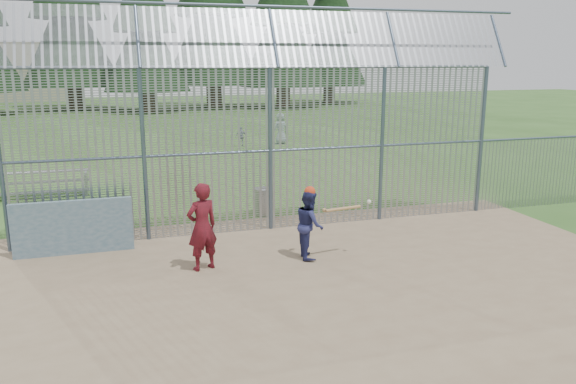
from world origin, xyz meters
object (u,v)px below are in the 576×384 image
object	(u,v)px
trash_can	(264,201)
bleacher	(39,183)
batter	(310,224)
onlooker	(202,227)
dugout_wall	(73,227)

from	to	relation	value
trash_can	bleacher	xyz separation A→B (m)	(-6.19, 4.11, 0.03)
batter	bleacher	bearing A→B (deg)	46.87
onlooker	bleacher	xyz separation A→B (m)	(-3.97, 7.84, -0.51)
trash_can	bleacher	world-z (taller)	trash_can
dugout_wall	bleacher	distance (m)	6.26
batter	onlooker	bearing A→B (deg)	99.46
batter	onlooker	size ratio (longest dim) A/B	0.82
batter	dugout_wall	bearing A→B (deg)	78.85
batter	onlooker	xyz separation A→B (m)	(-2.29, -0.06, 0.16)
dugout_wall	onlooker	xyz separation A→B (m)	(2.55, -1.74, 0.29)
dugout_wall	onlooker	size ratio (longest dim) A/B	1.40
dugout_wall	trash_can	size ratio (longest dim) A/B	3.05
trash_can	dugout_wall	bearing A→B (deg)	-157.45
batter	trash_can	world-z (taller)	batter
dugout_wall	bleacher	bearing A→B (deg)	103.12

